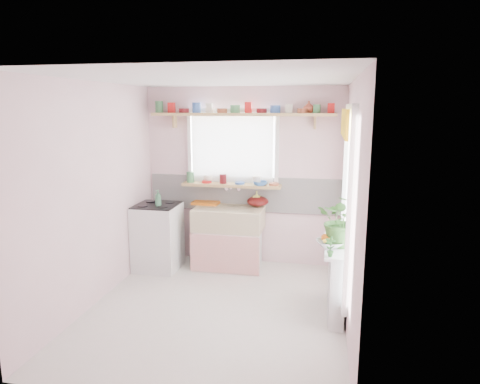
# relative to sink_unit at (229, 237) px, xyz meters

# --- Properties ---
(room) EXTENTS (3.20, 3.20, 3.20)m
(room) POSITION_rel_sink_unit_xyz_m (0.81, -0.43, 0.94)
(room) COLOR silver
(room) RESTS_ON ground
(sink_unit) EXTENTS (0.95, 0.65, 1.11)m
(sink_unit) POSITION_rel_sink_unit_xyz_m (0.00, 0.00, 0.00)
(sink_unit) COLOR white
(sink_unit) RESTS_ON ground
(cooker) EXTENTS (0.58, 0.58, 0.93)m
(cooker) POSITION_rel_sink_unit_xyz_m (-0.95, -0.24, 0.03)
(cooker) COLOR white
(cooker) RESTS_ON ground
(radiator_ledge) EXTENTS (0.22, 0.95, 0.78)m
(radiator_ledge) POSITION_rel_sink_unit_xyz_m (1.45, -1.09, -0.03)
(radiator_ledge) COLOR white
(radiator_ledge) RESTS_ON ground
(windowsill) EXTENTS (1.40, 0.22, 0.04)m
(windowsill) POSITION_rel_sink_unit_xyz_m (-0.00, 0.19, 0.71)
(windowsill) COLOR tan
(windowsill) RESTS_ON room
(pine_shelf) EXTENTS (2.52, 0.24, 0.04)m
(pine_shelf) POSITION_rel_sink_unit_xyz_m (0.15, 0.18, 1.69)
(pine_shelf) COLOR tan
(pine_shelf) RESTS_ON room
(shelf_crockery) EXTENTS (2.47, 0.11, 0.12)m
(shelf_crockery) POSITION_rel_sink_unit_xyz_m (0.15, 0.18, 1.76)
(shelf_crockery) COLOR #3F7F4C
(shelf_crockery) RESTS_ON pine_shelf
(sill_crockery) EXTENTS (1.35, 0.11, 0.12)m
(sill_crockery) POSITION_rel_sink_unit_xyz_m (-0.05, 0.19, 0.78)
(sill_crockery) COLOR #3F7F4C
(sill_crockery) RESTS_ON windowsill
(dish_tray) EXTENTS (0.38, 0.29, 0.04)m
(dish_tray) POSITION_rel_sink_unit_xyz_m (-0.38, 0.21, 0.44)
(dish_tray) COLOR #D16612
(dish_tray) RESTS_ON sink_unit
(colander) EXTENTS (0.31, 0.31, 0.14)m
(colander) POSITION_rel_sink_unit_xyz_m (0.37, 0.21, 0.49)
(colander) COLOR #4F0D0D
(colander) RESTS_ON sink_unit
(jade_plant) EXTENTS (0.52, 0.46, 0.57)m
(jade_plant) POSITION_rel_sink_unit_xyz_m (1.48, -1.13, 0.63)
(jade_plant) COLOR #356127
(jade_plant) RESTS_ON radiator_ledge
(fruit_bowl) EXTENTS (0.33, 0.33, 0.07)m
(fruit_bowl) POSITION_rel_sink_unit_xyz_m (1.36, -1.19, 0.38)
(fruit_bowl) COLOR silver
(fruit_bowl) RESTS_ON radiator_ledge
(herb_pot) EXTENTS (0.12, 0.10, 0.20)m
(herb_pot) POSITION_rel_sink_unit_xyz_m (1.36, -1.49, 0.44)
(herb_pot) COLOR #2B6629
(herb_pot) RESTS_ON radiator_ledge
(soap_bottle_sink) EXTENTS (0.10, 0.10, 0.21)m
(soap_bottle_sink) POSITION_rel_sink_unit_xyz_m (0.36, 0.21, 0.52)
(soap_bottle_sink) COLOR #E7E666
(soap_bottle_sink) RESTS_ON sink_unit
(sill_cup) EXTENTS (0.16, 0.16, 0.10)m
(sill_cup) POSITION_rel_sink_unit_xyz_m (-0.35, 0.25, 0.78)
(sill_cup) COLOR white
(sill_cup) RESTS_ON windowsill
(sill_bowl) EXTENTS (0.21, 0.21, 0.06)m
(sill_bowl) POSITION_rel_sink_unit_xyz_m (0.42, 0.13, 0.76)
(sill_bowl) COLOR #356AAE
(sill_bowl) RESTS_ON windowsill
(shelf_vase) EXTENTS (0.18, 0.18, 0.16)m
(shelf_vase) POSITION_rel_sink_unit_xyz_m (1.04, 0.24, 1.79)
(shelf_vase) COLOR #B44C37
(shelf_vase) RESTS_ON pine_shelf
(cooker_bottle) EXTENTS (0.10, 0.11, 0.22)m
(cooker_bottle) POSITION_rel_sink_unit_xyz_m (-0.89, -0.33, 0.59)
(cooker_bottle) COLOR #3C7852
(cooker_bottle) RESTS_ON cooker
(fruit) EXTENTS (0.20, 0.14, 0.10)m
(fruit) POSITION_rel_sink_unit_xyz_m (1.37, -1.18, 0.44)
(fruit) COLOR orange
(fruit) RESTS_ON fruit_bowl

